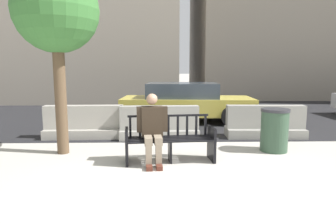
% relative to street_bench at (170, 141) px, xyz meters
% --- Properties ---
extents(ground_plane, '(200.00, 200.00, 0.00)m').
position_rel_street_bench_xyz_m(ground_plane, '(0.23, -1.21, -0.40)').
color(ground_plane, '#ADA89E').
extents(street_asphalt, '(120.00, 12.00, 0.01)m').
position_rel_street_bench_xyz_m(street_asphalt, '(0.23, 7.49, -0.39)').
color(street_asphalt, black).
rests_on(street_asphalt, ground).
extents(street_bench, '(1.73, 0.68, 0.88)m').
position_rel_street_bench_xyz_m(street_bench, '(0.00, 0.00, 0.00)').
color(street_bench, black).
rests_on(street_bench, ground).
extents(seated_person, '(0.59, 0.75, 1.31)m').
position_rel_street_bench_xyz_m(seated_person, '(-0.33, -0.09, 0.29)').
color(seated_person, '#2D2319').
rests_on(seated_person, ground).
extents(jersey_barrier_centre, '(2.02, 0.73, 0.84)m').
position_rel_street_bench_xyz_m(jersey_barrier_centre, '(-0.21, 1.94, -0.06)').
color(jersey_barrier_centre, gray).
rests_on(jersey_barrier_centre, ground).
extents(jersey_barrier_left, '(2.02, 0.74, 0.84)m').
position_rel_street_bench_xyz_m(jersey_barrier_left, '(-2.16, 2.09, -0.06)').
color(jersey_barrier_left, '#9E998E').
rests_on(jersey_barrier_left, ground).
extents(jersey_barrier_right, '(2.03, 0.76, 0.84)m').
position_rel_street_bench_xyz_m(jersey_barrier_right, '(2.55, 2.00, -0.06)').
color(jersey_barrier_right, gray).
rests_on(jersey_barrier_right, ground).
extents(street_tree, '(1.70, 1.70, 3.78)m').
position_rel_street_bench_xyz_m(street_tree, '(-2.25, 0.62, 2.49)').
color(street_tree, brown).
rests_on(street_tree, ground).
extents(car_taxi_near, '(4.42, 2.01, 1.31)m').
position_rel_street_bench_xyz_m(car_taxi_near, '(0.67, 4.37, 0.27)').
color(car_taxi_near, '#DBC64C').
rests_on(car_taxi_near, ground).
extents(trash_bin, '(0.60, 0.60, 0.93)m').
position_rel_street_bench_xyz_m(trash_bin, '(2.29, 0.67, 0.07)').
color(trash_bin, '#334C38').
rests_on(trash_bin, ground).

